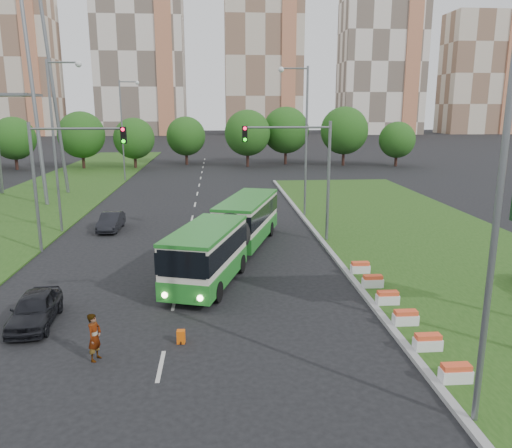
{
  "coord_description": "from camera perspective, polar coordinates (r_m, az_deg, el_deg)",
  "views": [
    {
      "loc": [
        -0.92,
        -22.08,
        8.83
      ],
      "look_at": [
        1.18,
        4.48,
        2.6
      ],
      "focal_mm": 35.0,
      "sensor_mm": 36.0,
      "label": 1
    }
  ],
  "objects": [
    {
      "name": "ground",
      "position": [
        23.8,
        -2.01,
        -8.63
      ],
      "size": [
        360.0,
        360.0,
        0.0
      ],
      "primitive_type": "plane",
      "color": "black",
      "rests_on": "ground"
    },
    {
      "name": "tree_line",
      "position": [
        77.97,
        3.6,
        9.96
      ],
      "size": [
        120.0,
        8.0,
        9.0
      ],
      "primitive_type": null,
      "color": "#1E5316",
      "rests_on": "ground"
    },
    {
      "name": "street_lamps",
      "position": [
        32.27,
        -8.28,
        8.0
      ],
      "size": [
        36.0,
        60.0,
        12.0
      ],
      "primitive_type": null,
      "color": "slate",
      "rests_on": "ground"
    },
    {
      "name": "flower_planters",
      "position": [
        22.62,
        15.72,
        -9.11
      ],
      "size": [
        1.1,
        11.5,
        0.6
      ],
      "primitive_type": null,
      "color": "silver",
      "rests_on": "grass_median"
    },
    {
      "name": "apartment_tower_ceast",
      "position": [
        173.57,
        0.81,
        18.51
      ],
      "size": [
        25.0,
        15.0,
        50.0
      ],
      "primitive_type": "cube",
      "color": "beige",
      "rests_on": "ground"
    },
    {
      "name": "shopping_trolley",
      "position": [
        19.81,
        -8.57,
        -12.63
      ],
      "size": [
        0.31,
        0.32,
        0.53
      ],
      "rotation": [
        0.0,
        0.0,
        -0.04
      ],
      "color": "#D9570B",
      "rests_on": "ground"
    },
    {
      "name": "grass_median",
      "position": [
        34.28,
        19.63,
        -2.42
      ],
      "size": [
        14.0,
        60.0,
        0.15
      ],
      "primitive_type": "cube",
      "color": "#214714",
      "rests_on": "ground"
    },
    {
      "name": "midrise_east",
      "position": [
        194.94,
        24.21,
        15.34
      ],
      "size": [
        24.0,
        14.0,
        40.0
      ],
      "primitive_type": "cube",
      "color": "beige",
      "rests_on": "ground"
    },
    {
      "name": "car_left_near",
      "position": [
        22.91,
        -23.95,
        -8.86
      ],
      "size": [
        1.91,
        4.13,
        1.37
      ],
      "primitive_type": "imported",
      "rotation": [
        0.0,
        0.0,
        0.07
      ],
      "color": "black",
      "rests_on": "ground"
    },
    {
      "name": "car_left_far",
      "position": [
        38.24,
        -16.24,
        0.27
      ],
      "size": [
        1.45,
        3.96,
        1.29
      ],
      "primitive_type": "imported",
      "rotation": [
        0.0,
        0.0,
        -0.02
      ],
      "color": "black",
      "rests_on": "ground"
    },
    {
      "name": "apartment_tower_cwest",
      "position": [
        174.6,
        -13.11,
        18.49
      ],
      "size": [
        28.0,
        15.0,
        52.0
      ],
      "primitive_type": "cube",
      "color": "silver",
      "rests_on": "ground"
    },
    {
      "name": "median_kerb",
      "position": [
        32.09,
        8.21,
        -2.78
      ],
      "size": [
        0.3,
        60.0,
        0.18
      ],
      "primitive_type": "cube",
      "color": "gray",
      "rests_on": "ground"
    },
    {
      "name": "traffic_mast_left",
      "position": [
        32.67,
        -21.45,
        6.14
      ],
      "size": [
        5.76,
        0.32,
        8.0
      ],
      "color": "slate",
      "rests_on": "ground"
    },
    {
      "name": "pedestrian",
      "position": [
        19.05,
        -17.97,
        -12.19
      ],
      "size": [
        0.61,
        0.75,
        1.76
      ],
      "primitive_type": "imported",
      "rotation": [
        0.0,
        0.0,
        1.24
      ],
      "color": "gray",
      "rests_on": "ground"
    },
    {
      "name": "lane_markings",
      "position": [
        43.04,
        -7.19,
        1.22
      ],
      "size": [
        0.2,
        100.0,
        0.01
      ],
      "primitive_type": null,
      "color": "#B4B4AD",
      "rests_on": "ground"
    },
    {
      "name": "articulated_bus",
      "position": [
        29.41,
        -3.26,
        -1.05
      ],
      "size": [
        2.5,
        16.07,
        2.65
      ],
      "rotation": [
        0.0,
        0.0,
        -0.3
      ],
      "color": "beige",
      "rests_on": "ground"
    },
    {
      "name": "traffic_mast_median",
      "position": [
        32.76,
        5.56,
        7.0
      ],
      "size": [
        5.76,
        0.32,
        8.0
      ],
      "color": "slate",
      "rests_on": "ground"
    },
    {
      "name": "left_verge",
      "position": [
        50.84,
        -24.08,
        2.07
      ],
      "size": [
        12.0,
        110.0,
        0.1
      ],
      "primitive_type": "cube",
      "color": "#214714",
      "rests_on": "ground"
    },
    {
      "name": "apartment_tower_west",
      "position": [
        184.25,
        -26.01,
        16.62
      ],
      "size": [
        26.0,
        15.0,
        48.0
      ],
      "primitive_type": "cube",
      "color": "beige",
      "rests_on": "ground"
    },
    {
      "name": "apartment_tower_east",
      "position": [
        181.53,
        14.1,
        17.43
      ],
      "size": [
        27.0,
        15.0,
        47.0
      ],
      "primitive_type": "cube",
      "color": "silver",
      "rests_on": "ground"
    }
  ]
}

